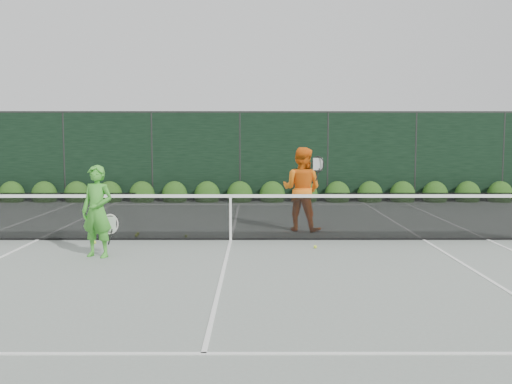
{
  "coord_description": "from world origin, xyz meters",
  "views": [
    {
      "loc": [
        0.52,
        -11.98,
        2.19
      ],
      "look_at": [
        0.54,
        0.3,
        1.0
      ],
      "focal_mm": 40.0,
      "sensor_mm": 36.0,
      "label": 1
    }
  ],
  "objects": [
    {
      "name": "player_man",
      "position": [
        1.61,
        1.24,
        0.98
      ],
      "size": [
        1.17,
        1.06,
        1.95
      ],
      "rotation": [
        0.0,
        0.0,
        2.73
      ],
      "color": "orange",
      "rests_on": "ground"
    },
    {
      "name": "player_woman",
      "position": [
        -2.35,
        -1.69,
        0.84
      ],
      "size": [
        0.71,
        0.58,
        1.68
      ],
      "rotation": [
        0.0,
        0.0,
        -0.32
      ],
      "color": "green",
      "rests_on": "ground"
    },
    {
      "name": "windscreen_fence",
      "position": [
        0.0,
        -2.71,
        1.51
      ],
      "size": [
        32.0,
        21.07,
        3.06
      ],
      "color": "black",
      "rests_on": "ground"
    },
    {
      "name": "tennis_net",
      "position": [
        -0.02,
        0.0,
        0.53
      ],
      "size": [
        12.9,
        0.1,
        1.07
      ],
      "color": "#10321E",
      "rests_on": "ground"
    },
    {
      "name": "tennis_balls",
      "position": [
        -1.25,
        -0.01,
        0.03
      ],
      "size": [
        4.56,
        1.63,
        0.07
      ],
      "color": "#C9E733",
      "rests_on": "ground"
    },
    {
      "name": "ground",
      "position": [
        0.0,
        0.0,
        0.0
      ],
      "size": [
        80.0,
        80.0,
        0.0
      ],
      "primitive_type": "plane",
      "color": "gray",
      "rests_on": "ground"
    },
    {
      "name": "court_lines",
      "position": [
        0.0,
        0.0,
        0.01
      ],
      "size": [
        11.03,
        23.83,
        0.01
      ],
      "color": "white",
      "rests_on": "ground"
    },
    {
      "name": "hedge_row",
      "position": [
        -0.0,
        7.15,
        0.23
      ],
      "size": [
        31.66,
        0.65,
        0.94
      ],
      "color": "#183B10",
      "rests_on": "ground"
    }
  ]
}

